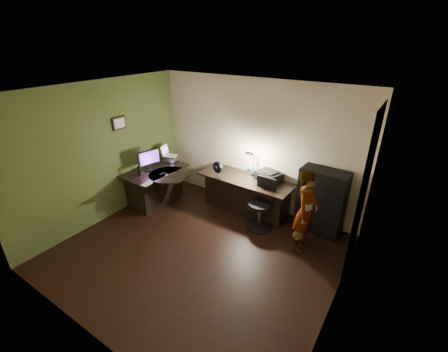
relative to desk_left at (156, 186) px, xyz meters
The scene contains 27 objects.
floor 2.07m from the desk_left, 25.56° to the right, with size 4.50×4.00×0.01m, color black.
ceiling 3.08m from the desk_left, 25.56° to the right, with size 4.50×4.00×0.01m, color silver.
wall_back 2.35m from the desk_left, 31.69° to the left, with size 4.50×0.01×2.70m, color #C9B891.
wall_front 3.54m from the desk_left, 57.57° to the right, with size 4.50×0.01×2.70m, color #C9B891.
wall_left 1.37m from the desk_left, 115.91° to the right, with size 0.01×4.00×2.70m, color #C9B891.
wall_right 4.29m from the desk_left, 12.09° to the right, with size 0.01×4.00×2.70m, color #C9B891.
green_wall_overlay 1.36m from the desk_left, 115.11° to the right, with size 0.00×4.00×2.70m, color #485A27.
arched_doorway 4.18m from the desk_left, ahead, with size 0.01×0.90×2.60m, color black.
french_door 4.36m from the desk_left, 19.31° to the right, with size 0.02×0.92×2.10m, color white.
framed_picture 1.57m from the desk_left, 132.54° to the right, with size 0.04×0.30×0.25m, color black.
desk_left is the anchor object (origin of this frame).
desk_right 1.97m from the desk_left, 22.56° to the left, with size 2.00×0.70×0.75m, color black.
cabinet 3.48m from the desk_left, 15.10° to the left, with size 0.83×0.42×1.25m, color black.
laptop_stand 0.71m from the desk_left, 93.64° to the left, with size 0.27×0.22×0.11m, color silver.
laptop 0.84m from the desk_left, 93.64° to the left, with size 0.32×0.30×0.22m, color silver.
monitor 0.58m from the desk_left, 117.47° to the right, with size 0.10×0.49×0.33m, color black.
mouse 0.64m from the desk_left, 13.49° to the right, with size 0.06×0.08×0.03m, color silver.
phone 0.53m from the desk_left, 14.74° to the right, with size 0.06×0.13×0.01m, color black.
pen 0.45m from the desk_left, 151.72° to the right, with size 0.01×0.13×0.01m, color black.
speaker 0.62m from the desk_left, 97.52° to the right, with size 0.07×0.07×0.19m, color black.
notepad 0.85m from the desk_left, 56.03° to the right, with size 0.14×0.19×0.01m, color silver.
desk_fan 1.53m from the desk_left, 18.61° to the left, with size 0.24×0.13×0.37m, color black.
headphones 2.10m from the desk_left, 31.09° to the left, with size 0.19×0.08×0.09m, color navy.
printer 2.49m from the desk_left, 22.33° to the left, with size 0.48×0.37×0.21m, color black.
desk_lamp 2.23m from the desk_left, 26.72° to the left, with size 0.15×0.28×0.61m, color black.
office_chair 2.40m from the desk_left, ahead, with size 0.55×0.55×0.98m, color black.
person 3.32m from the desk_left, ahead, with size 0.53×0.35×1.49m, color #D8A88C.
Camera 1 is at (2.65, -3.22, 3.41)m, focal length 24.00 mm.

